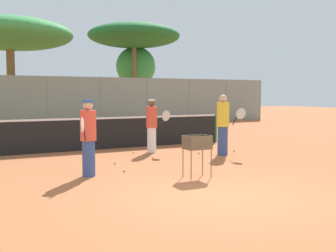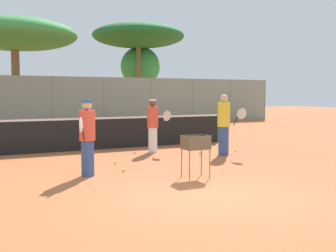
# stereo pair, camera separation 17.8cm
# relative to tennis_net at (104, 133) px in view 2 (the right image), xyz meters

# --- Properties ---
(ground_plane) EXTENTS (80.00, 80.00, 0.00)m
(ground_plane) POSITION_rel_tennis_net_xyz_m (0.00, -6.77, -0.56)
(ground_plane) COLOR #B26038
(tennis_net) EXTENTS (9.12, 0.10, 1.07)m
(tennis_net) POSITION_rel_tennis_net_xyz_m (0.00, 0.00, 0.00)
(tennis_net) COLOR #26592D
(tennis_net) RESTS_ON ground_plane
(back_fence) EXTENTS (30.28, 0.08, 2.85)m
(back_fence) POSITION_rel_tennis_net_xyz_m (0.00, 10.05, 0.87)
(back_fence) COLOR gray
(back_fence) RESTS_ON ground_plane
(tree_0) EXTENTS (3.05, 3.05, 5.48)m
(tree_0) POSITION_rel_tennis_net_xyz_m (7.63, 15.78, 3.38)
(tree_0) COLOR brown
(tree_0) RESTS_ON ground_plane
(tree_1) EXTENTS (7.11, 7.11, 6.14)m
(tree_1) POSITION_rel_tennis_net_xyz_m (-1.74, 11.76, 4.66)
(tree_1) COLOR brown
(tree_1) RESTS_ON ground_plane
(tree_2) EXTENTS (6.70, 6.70, 6.92)m
(tree_2) POSITION_rel_tennis_net_xyz_m (6.96, 14.44, 5.49)
(tree_2) COLOR brown
(tree_2) RESTS_ON ground_plane
(player_white_outfit) EXTENTS (0.53, 0.83, 1.72)m
(player_white_outfit) POSITION_rel_tennis_net_xyz_m (-1.58, -4.05, 0.33)
(player_white_outfit) COLOR #334C8C
(player_white_outfit) RESTS_ON ground_plane
(player_red_cap) EXTENTS (0.64, 0.81, 1.83)m
(player_red_cap) POSITION_rel_tennis_net_xyz_m (2.89, -2.83, 0.38)
(player_red_cap) COLOR #334C8C
(player_red_cap) RESTS_ON ground_plane
(player_yellow_shirt) EXTENTS (0.57, 0.80, 1.68)m
(player_yellow_shirt) POSITION_rel_tennis_net_xyz_m (1.19, -1.38, 0.32)
(player_yellow_shirt) COLOR white
(player_yellow_shirt) RESTS_ON ground_plane
(ball_cart) EXTENTS (0.56, 0.41, 0.94)m
(ball_cart) POSITION_rel_tennis_net_xyz_m (0.52, -5.24, 0.15)
(ball_cart) COLOR brown
(ball_cart) RESTS_ON ground_plane
(tennis_ball_0) EXTENTS (0.07, 0.07, 0.07)m
(tennis_ball_0) POSITION_rel_tennis_net_xyz_m (3.56, -2.49, -0.52)
(tennis_ball_0) COLOR #D1E54C
(tennis_ball_0) RESTS_ON ground_plane
(tennis_ball_1) EXTENTS (0.07, 0.07, 0.07)m
(tennis_ball_1) POSITION_rel_tennis_net_xyz_m (-0.55, -2.85, -0.52)
(tennis_ball_1) COLOR #D1E54C
(tennis_ball_1) RESTS_ON ground_plane
(tennis_ball_2) EXTENTS (0.07, 0.07, 0.07)m
(tennis_ball_2) POSITION_rel_tennis_net_xyz_m (0.57, -1.36, -0.52)
(tennis_ball_2) COLOR #D1E54C
(tennis_ball_2) RESTS_ON ground_plane
(tennis_ball_3) EXTENTS (0.07, 0.07, 0.07)m
(tennis_ball_3) POSITION_rel_tennis_net_xyz_m (-0.69, -3.93, -0.52)
(tennis_ball_3) COLOR #D1E54C
(tennis_ball_3) RESTS_ON ground_plane
(tennis_ball_4) EXTENTS (0.07, 0.07, 0.07)m
(tennis_ball_4) POSITION_rel_tennis_net_xyz_m (2.34, -2.36, -0.52)
(tennis_ball_4) COLOR #D1E54C
(tennis_ball_4) RESTS_ON ground_plane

